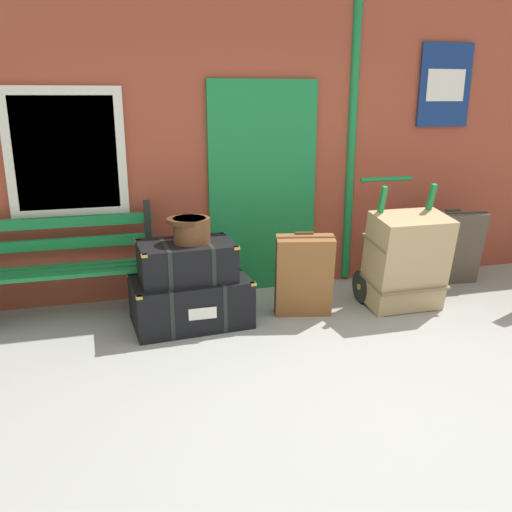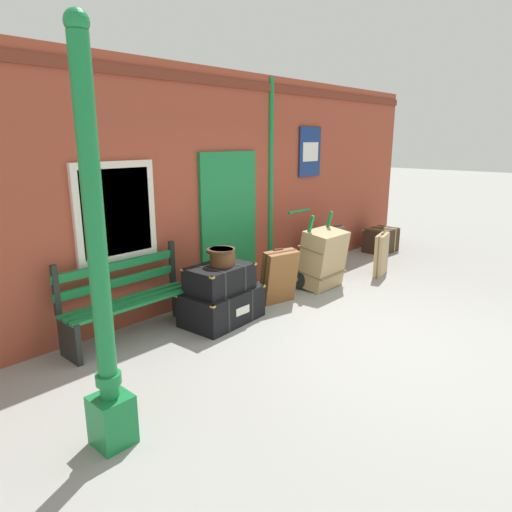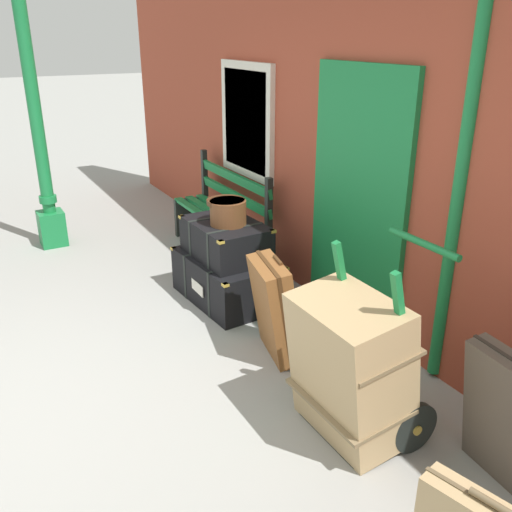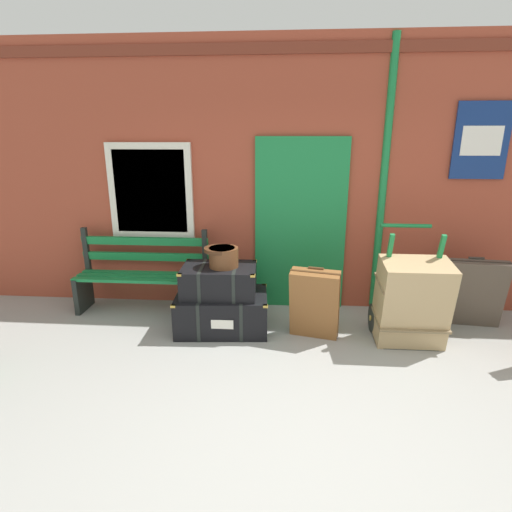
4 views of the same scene
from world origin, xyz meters
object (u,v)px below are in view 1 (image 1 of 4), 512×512
platform_bench (65,269)px  steamer_trunk_middle (186,261)px  steamer_trunk_base (191,301)px  large_brown_trunk (406,261)px  porters_trolley (395,275)px  suitcase_brown (304,276)px  round_hatbox (191,228)px  suitcase_oxblood (450,248)px

platform_bench → steamer_trunk_middle: size_ratio=1.92×
steamer_trunk_base → large_brown_trunk: 2.03m
platform_bench → porters_trolley: size_ratio=1.35×
large_brown_trunk → suitcase_brown: large_brown_trunk is taller
round_hatbox → suitcase_brown: 1.11m
platform_bench → suitcase_brown: (2.07, -0.57, -0.06)m
steamer_trunk_middle → round_hatbox: size_ratio=2.26×
steamer_trunk_middle → porters_trolley: porters_trolley is taller
suitcase_oxblood → suitcase_brown: suitcase_oxblood is taller
platform_bench → suitcase_brown: 2.15m
steamer_trunk_middle → porters_trolley: (2.02, -0.00, -0.31)m
steamer_trunk_base → porters_trolley: 2.00m
porters_trolley → steamer_trunk_base: bearing=-180.0°
large_brown_trunk → suitcase_oxblood: large_brown_trunk is taller
steamer_trunk_base → suitcase_oxblood: size_ratio=1.29×
steamer_trunk_base → suitcase_brown: (1.02, -0.11, 0.18)m
platform_bench → suitcase_oxblood: bearing=-2.4°
steamer_trunk_middle → steamer_trunk_base: bearing=-8.0°
steamer_trunk_middle → porters_trolley: 2.05m
round_hatbox → suitcase_oxblood: bearing=6.1°
porters_trolley → large_brown_trunk: bearing=-90.0°
suitcase_oxblood → suitcase_brown: (-1.79, -0.41, -0.01)m
large_brown_trunk → steamer_trunk_middle: bearing=174.9°
suitcase_oxblood → suitcase_brown: size_ratio=1.04×
steamer_trunk_base → round_hatbox: size_ratio=2.87×
steamer_trunk_base → large_brown_trunk: size_ratio=1.13×
steamer_trunk_base → round_hatbox: round_hatbox is taller
platform_bench → large_brown_trunk: platform_bench is taller
steamer_trunk_base → round_hatbox: bearing=10.1°
steamer_trunk_middle → round_hatbox: (0.05, 0.00, 0.28)m
steamer_trunk_base → platform_bench: bearing=156.2°
platform_bench → large_brown_trunk: 3.12m
porters_trolley → suitcase_brown: bearing=-173.8°
steamer_trunk_middle → large_brown_trunk: large_brown_trunk is taller
steamer_trunk_middle → porters_trolley: bearing=-0.1°
steamer_trunk_base → porters_trolley: size_ratio=0.89×
platform_bench → large_brown_trunk: size_ratio=1.72×
steamer_trunk_base → suitcase_oxblood: 2.83m
platform_bench → steamer_trunk_middle: bearing=-24.1°
steamer_trunk_base → steamer_trunk_middle: 0.37m
steamer_trunk_middle → large_brown_trunk: (2.02, -0.18, -0.11)m
suitcase_oxblood → large_brown_trunk: bearing=-149.3°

